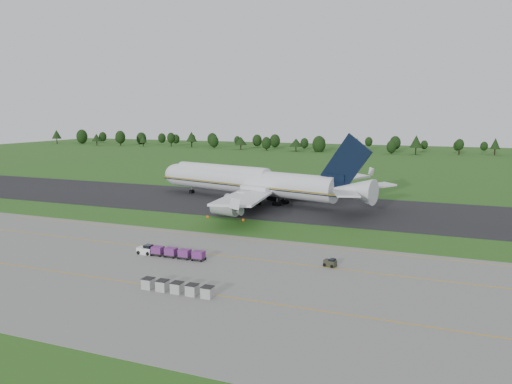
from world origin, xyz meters
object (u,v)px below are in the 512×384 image
at_px(uld_row, 177,288).
at_px(baggage_train, 170,252).
at_px(aircraft, 251,181).
at_px(utility_cart, 330,263).
at_px(edge_markers, 225,219).

bearing_deg(uld_row, baggage_train, 124.71).
xyz_separation_m(aircraft, utility_cart, (35.51, -52.43, -5.18)).
height_order(baggage_train, edge_markers, baggage_train).
bearing_deg(uld_row, utility_cart, 49.25).
bearing_deg(aircraft, uld_row, -75.83).
relative_size(baggage_train, uld_row, 1.19).
distance_m(aircraft, uld_row, 74.86).
xyz_separation_m(utility_cart, uld_row, (-17.23, -20.00, 0.25)).
height_order(aircraft, uld_row, aircraft).
relative_size(utility_cart, edge_markers, 0.23).
height_order(uld_row, edge_markers, uld_row).
bearing_deg(baggage_train, edge_markers, 97.44).
height_order(utility_cart, uld_row, uld_row).
distance_m(baggage_train, utility_cart, 28.08).
relative_size(aircraft, edge_markers, 7.30).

